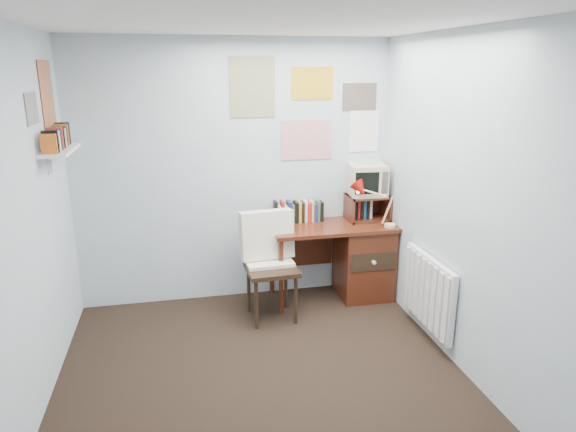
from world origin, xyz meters
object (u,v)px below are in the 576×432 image
object	(u,v)px
desk_lamp	(391,207)
radiator	(428,292)
crt_tv	(367,178)
desk_chair	(271,269)
wall_shelf	(60,150)
tv_riser	(367,207)
desk	(358,257)

from	to	relation	value
desk_lamp	radiator	world-z (taller)	desk_lamp
crt_tv	desk_chair	bearing A→B (deg)	-151.70
desk_lamp	radiator	xyz separation A→B (m)	(0.04, -0.75, -0.53)
crt_tv	wall_shelf	bearing A→B (deg)	-163.57
tv_riser	radiator	bearing A→B (deg)	-80.72
desk	tv_riser	distance (m)	0.51
desk_chair	tv_riser	size ratio (longest dim) A/B	2.38
desk_chair	desk_lamp	xyz separation A→B (m)	(1.18, 0.13, 0.48)
desk	wall_shelf	size ratio (longest dim) A/B	1.94
desk_lamp	tv_riser	xyz separation A→B (m)	(-0.13, 0.29, -0.07)
desk	wall_shelf	bearing A→B (deg)	-171.60
crt_tv	wall_shelf	world-z (taller)	wall_shelf
wall_shelf	desk	bearing A→B (deg)	8.40
crt_tv	wall_shelf	distance (m)	2.77
desk_chair	desk_lamp	world-z (taller)	desk_lamp
desk_chair	tv_riser	distance (m)	1.20
desk_chair	desk	bearing A→B (deg)	14.93
tv_riser	crt_tv	distance (m)	0.29
tv_riser	crt_tv	size ratio (longest dim) A/B	1.14
crt_tv	radiator	bearing A→B (deg)	-74.79
tv_riser	crt_tv	xyz separation A→B (m)	(-0.01, 0.02, 0.29)
desk_lamp	crt_tv	size ratio (longest dim) A/B	1.11
desk	desk_chair	xyz separation A→B (m)	(-0.93, -0.30, 0.07)
desk_lamp	tv_riser	distance (m)	0.32
wall_shelf	tv_riser	bearing A→B (deg)	10.32
desk_lamp	desk	bearing A→B (deg)	140.94
tv_riser	crt_tv	bearing A→B (deg)	112.34
desk_chair	wall_shelf	world-z (taller)	wall_shelf
desk_lamp	radiator	size ratio (longest dim) A/B	0.49
radiator	tv_riser	bearing A→B (deg)	99.28
wall_shelf	radiator	bearing A→B (deg)	-10.89
desk	tv_riser	bearing A→B (deg)	42.96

